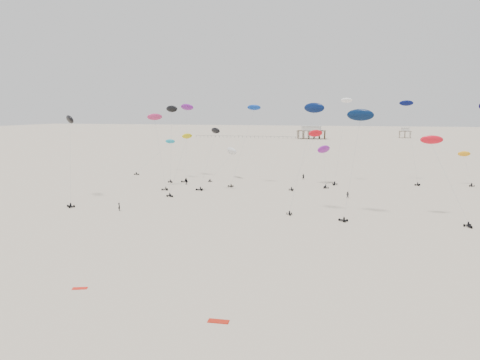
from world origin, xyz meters
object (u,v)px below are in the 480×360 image
(rig_0, at_px, (312,142))
(spectator_0, at_px, (119,211))
(pavilion_small, at_px, (405,133))
(rig_4, at_px, (311,121))
(rig_9, at_px, (210,150))
(pavilion_main, at_px, (311,133))

(rig_0, relative_size, spectator_0, 9.59)
(pavilion_small, height_order, rig_0, rig_0)
(rig_4, relative_size, spectator_0, 11.21)
(spectator_0, bearing_deg, rig_9, -62.80)
(pavilion_small, relative_size, rig_4, 0.38)
(pavilion_main, bearing_deg, rig_9, -91.13)
(spectator_0, bearing_deg, rig_0, -81.12)
(rig_0, distance_m, rig_9, 30.35)
(pavilion_small, bearing_deg, rig_4, -99.00)
(rig_4, xyz_separation_m, spectator_0, (-40.30, -9.08, -19.43))
(pavilion_main, relative_size, rig_4, 0.90)
(pavilion_small, distance_m, rig_4, 291.98)
(pavilion_small, distance_m, spectator_0, 309.24)
(rig_9, bearing_deg, pavilion_small, -23.70)
(rig_4, bearing_deg, rig_0, -100.99)
(pavilion_main, bearing_deg, pavilion_small, 23.20)
(rig_4, bearing_deg, spectator_0, -3.33)
(rig_0, bearing_deg, rig_4, 71.86)
(rig_0, distance_m, rig_4, 37.92)
(pavilion_small, bearing_deg, rig_0, -101.03)
(pavilion_small, bearing_deg, spectator_0, -106.13)
(pavilion_small, relative_size, rig_0, 0.45)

